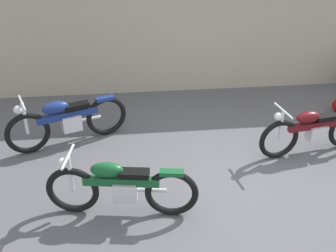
# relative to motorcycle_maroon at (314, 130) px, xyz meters

# --- Properties ---
(ground_plane) EXTENTS (40.00, 40.00, 0.00)m
(ground_plane) POSITION_rel_motorcycle_maroon_xyz_m (-1.35, -0.78, -0.42)
(ground_plane) COLOR #56565B
(building_wall) EXTENTS (18.00, 0.30, 3.00)m
(building_wall) POSITION_rel_motorcycle_maroon_xyz_m (-1.35, 2.84, 1.08)
(building_wall) COLOR #B2A893
(building_wall) RESTS_ON ground_plane
(motorcycle_maroon) EXTENTS (1.93, 0.60, 0.87)m
(motorcycle_maroon) POSITION_rel_motorcycle_maroon_xyz_m (0.00, 0.00, 0.00)
(motorcycle_maroon) COLOR black
(motorcycle_maroon) RESTS_ON ground_plane
(motorcycle_blue) EXTENTS (1.96, 0.92, 0.93)m
(motorcycle_blue) POSITION_rel_motorcycle_maroon_xyz_m (-3.99, 0.71, 0.03)
(motorcycle_blue) COLOR black
(motorcycle_blue) RESTS_ON ground_plane
(motorcycle_green) EXTENTS (1.99, 0.57, 0.90)m
(motorcycle_green) POSITION_rel_motorcycle_maroon_xyz_m (-3.12, -1.17, 0.01)
(motorcycle_green) COLOR black
(motorcycle_green) RESTS_ON ground_plane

